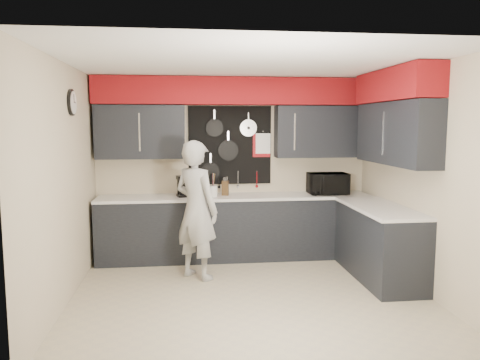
{
  "coord_description": "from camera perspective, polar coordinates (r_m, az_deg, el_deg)",
  "views": [
    {
      "loc": [
        -0.71,
        -5.14,
        1.94
      ],
      "look_at": [
        -0.05,
        0.5,
        1.26
      ],
      "focal_mm": 35.0,
      "sensor_mm": 36.0,
      "label": 1
    }
  ],
  "objects": [
    {
      "name": "microwave",
      "position": [
        6.93,
        10.64,
        -0.44
      ],
      "size": [
        0.56,
        0.38,
        0.31
      ],
      "primitive_type": "imported",
      "rotation": [
        0.0,
        0.0,
        0.01
      ],
      "color": "black",
      "rests_on": "base_cabinets"
    },
    {
      "name": "knife_block",
      "position": [
        6.71,
        -1.81,
        -0.99
      ],
      "size": [
        0.11,
        0.11,
        0.21
      ],
      "primitive_type": "cube",
      "rotation": [
        0.0,
        0.0,
        -0.2
      ],
      "color": "#3B2613",
      "rests_on": "base_cabinets"
    },
    {
      "name": "utensil_crock",
      "position": [
        6.64,
        -3.27,
        -1.34
      ],
      "size": [
        0.11,
        0.11,
        0.15
      ],
      "primitive_type": "cylinder",
      "color": "white",
      "rests_on": "base_cabinets"
    },
    {
      "name": "person",
      "position": [
        5.87,
        -5.35,
        -3.67
      ],
      "size": [
        0.75,
        0.74,
        1.74
      ],
      "primitive_type": "imported",
      "rotation": [
        0.0,
        0.0,
        2.38
      ],
      "color": "#A2A29F",
      "rests_on": "ground"
    },
    {
      "name": "coffee_maker",
      "position": [
        6.64,
        -6.97,
        -0.69
      ],
      "size": [
        0.2,
        0.23,
        0.29
      ],
      "rotation": [
        0.0,
        0.0,
        0.2
      ],
      "color": "black",
      "rests_on": "base_cabinets"
    },
    {
      "name": "back_wall_assembly",
      "position": [
        6.78,
        -0.63,
        7.46
      ],
      "size": [
        4.0,
        0.36,
        2.6
      ],
      "color": "#C5B798",
      "rests_on": "ground"
    },
    {
      "name": "right_wall_assembly",
      "position": [
        5.99,
        18.77,
        6.53
      ],
      "size": [
        0.36,
        3.5,
        2.6
      ],
      "color": "#C5B798",
      "rests_on": "ground"
    },
    {
      "name": "left_wall_assembly",
      "position": [
        5.35,
        -20.54,
        -0.07
      ],
      "size": [
        0.05,
        3.5,
        2.6
      ],
      "color": "#C5B798",
      "rests_on": "ground"
    },
    {
      "name": "base_cabinets",
      "position": [
        6.56,
        4.04,
        -6.21
      ],
      "size": [
        3.95,
        2.2,
        0.92
      ],
      "color": "black",
      "rests_on": "ground"
    },
    {
      "name": "ground",
      "position": [
        5.54,
        1.11,
        -13.62
      ],
      "size": [
        4.0,
        4.0,
        0.0
      ],
      "primitive_type": "plane",
      "color": "tan",
      "rests_on": "ground"
    }
  ]
}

